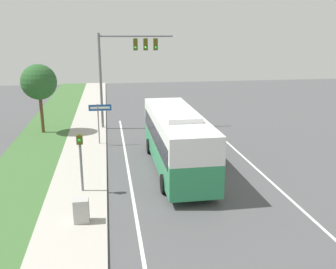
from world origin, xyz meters
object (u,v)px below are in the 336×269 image
bus (176,137)px  street_sign (99,116)px  utility_cabinet (81,211)px  signal_gantry (124,60)px  pedestrian_signal (80,154)px

bus → street_sign: bus is taller
street_sign → utility_cabinet: street_sign is taller
signal_gantry → street_sign: size_ratio=2.59×
street_sign → utility_cabinet: size_ratio=2.95×
street_sign → signal_gantry: bearing=66.7°
bus → street_sign: 6.89m
bus → utility_cabinet: (-4.89, -5.59, -1.27)m
signal_gantry → pedestrian_signal: 13.21m
pedestrian_signal → utility_cabinet: 3.41m
pedestrian_signal → utility_cabinet: size_ratio=2.98×
pedestrian_signal → utility_cabinet: pedestrian_signal is taller
signal_gantry → pedestrian_signal: size_ratio=2.57×
pedestrian_signal → utility_cabinet: (0.14, -3.12, -1.38)m
bus → utility_cabinet: size_ratio=10.32×
pedestrian_signal → street_sign: pedestrian_signal is taller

